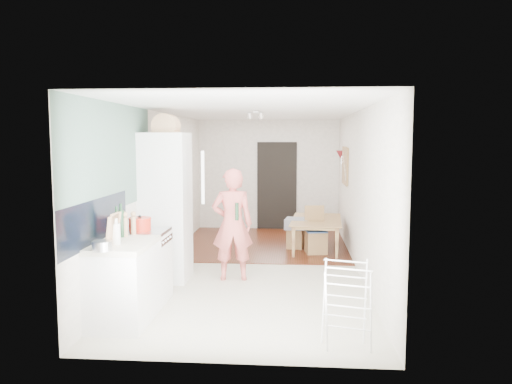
# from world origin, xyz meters

# --- Properties ---
(room_shell) EXTENTS (3.20, 7.00, 2.50)m
(room_shell) POSITION_xyz_m (0.00, 0.00, 1.25)
(room_shell) COLOR white
(room_shell) RESTS_ON ground
(floor) EXTENTS (3.20, 7.00, 0.01)m
(floor) POSITION_xyz_m (0.00, 0.00, 0.00)
(floor) COLOR beige
(floor) RESTS_ON ground
(wood_floor_overlay) EXTENTS (3.20, 3.30, 0.01)m
(wood_floor_overlay) POSITION_xyz_m (0.00, 1.85, 0.01)
(wood_floor_overlay) COLOR #551D15
(wood_floor_overlay) RESTS_ON room_shell
(sage_wall_panel) EXTENTS (0.02, 3.00, 1.30)m
(sage_wall_panel) POSITION_xyz_m (-1.59, -2.00, 1.85)
(sage_wall_panel) COLOR slate
(sage_wall_panel) RESTS_ON room_shell
(tile_splashback) EXTENTS (0.02, 1.90, 0.50)m
(tile_splashback) POSITION_xyz_m (-1.59, -2.55, 1.15)
(tile_splashback) COLOR black
(tile_splashback) RESTS_ON room_shell
(doorway_recess) EXTENTS (0.90, 0.04, 2.00)m
(doorway_recess) POSITION_xyz_m (0.20, 3.48, 1.00)
(doorway_recess) COLOR black
(doorway_recess) RESTS_ON room_shell
(base_cabinet) EXTENTS (0.60, 0.90, 0.86)m
(base_cabinet) POSITION_xyz_m (-1.30, -2.55, 0.43)
(base_cabinet) COLOR white
(base_cabinet) RESTS_ON room_shell
(worktop) EXTENTS (0.62, 0.92, 0.06)m
(worktop) POSITION_xyz_m (-1.30, -2.55, 0.89)
(worktop) COLOR beige
(worktop) RESTS_ON room_shell
(range_cooker) EXTENTS (0.60, 0.60, 0.88)m
(range_cooker) POSITION_xyz_m (-1.30, -1.80, 0.44)
(range_cooker) COLOR white
(range_cooker) RESTS_ON room_shell
(cooker_top) EXTENTS (0.60, 0.60, 0.04)m
(cooker_top) POSITION_xyz_m (-1.30, -1.80, 0.90)
(cooker_top) COLOR #B4B4B7
(cooker_top) RESTS_ON room_shell
(fridge_housing) EXTENTS (0.66, 0.66, 2.15)m
(fridge_housing) POSITION_xyz_m (-1.27, -0.78, 1.07)
(fridge_housing) COLOR white
(fridge_housing) RESTS_ON room_shell
(fridge_door) EXTENTS (0.14, 0.56, 0.70)m
(fridge_door) POSITION_xyz_m (-0.66, -1.08, 1.55)
(fridge_door) COLOR white
(fridge_door) RESTS_ON room_shell
(fridge_interior) EXTENTS (0.02, 0.52, 0.66)m
(fridge_interior) POSITION_xyz_m (-0.96, -0.78, 1.55)
(fridge_interior) COLOR white
(fridge_interior) RESTS_ON room_shell
(pinboard) EXTENTS (0.03, 0.90, 0.70)m
(pinboard) POSITION_xyz_m (1.58, 1.90, 1.55)
(pinboard) COLOR tan
(pinboard) RESTS_ON room_shell
(pinboard_frame) EXTENTS (0.00, 0.94, 0.74)m
(pinboard_frame) POSITION_xyz_m (1.57, 1.90, 1.55)
(pinboard_frame) COLOR #9D7D47
(pinboard_frame) RESTS_ON room_shell
(wall_sconce) EXTENTS (0.18, 0.18, 0.16)m
(wall_sconce) POSITION_xyz_m (1.54, 2.55, 1.75)
(wall_sconce) COLOR maroon
(wall_sconce) RESTS_ON room_shell
(person) EXTENTS (0.77, 0.56, 1.94)m
(person) POSITION_xyz_m (-0.30, -0.72, 0.97)
(person) COLOR #D5615A
(person) RESTS_ON floor
(dining_table) EXTENTS (0.87, 1.44, 0.49)m
(dining_table) POSITION_xyz_m (1.05, 1.40, 0.24)
(dining_table) COLOR #9D7D47
(dining_table) RESTS_ON floor
(dining_chair) EXTENTS (0.41, 0.41, 0.86)m
(dining_chair) POSITION_xyz_m (1.00, 1.05, 0.43)
(dining_chair) COLOR #9D7D47
(dining_chair) RESTS_ON floor
(stool) EXTENTS (0.34, 0.34, 0.39)m
(stool) POSITION_xyz_m (0.63, 1.44, 0.19)
(stool) COLOR #9D7D47
(stool) RESTS_ON floor
(grey_drape) EXTENTS (0.48, 0.48, 0.19)m
(grey_drape) POSITION_xyz_m (0.65, 1.41, 0.48)
(grey_drape) COLOR slate
(grey_drape) RESTS_ON stool
(drying_rack) EXTENTS (0.53, 0.50, 0.86)m
(drying_rack) POSITION_xyz_m (1.12, -3.05, 0.43)
(drying_rack) COLOR white
(drying_rack) RESTS_ON floor
(bread_bin) EXTENTS (0.37, 0.35, 0.19)m
(bread_bin) POSITION_xyz_m (-1.24, -0.80, 2.25)
(bread_bin) COLOR tan
(bread_bin) RESTS_ON fridge_housing
(red_casserole) EXTENTS (0.32, 0.32, 0.16)m
(red_casserole) POSITION_xyz_m (-1.32, -1.84, 1.00)
(red_casserole) COLOR red
(red_casserole) RESTS_ON cooker_top
(steel_pan) EXTENTS (0.22, 0.22, 0.10)m
(steel_pan) POSITION_xyz_m (-1.36, -2.98, 0.97)
(steel_pan) COLOR #B4B4B7
(steel_pan) RESTS_ON worktop
(held_bottle) EXTENTS (0.05, 0.05, 0.25)m
(held_bottle) POSITION_xyz_m (-0.21, -0.91, 1.04)
(held_bottle) COLOR #1A3C22
(held_bottle) RESTS_ON person
(bottle_a) EXTENTS (0.07, 0.07, 0.32)m
(bottle_a) POSITION_xyz_m (-1.41, -2.26, 1.08)
(bottle_a) COLOR #1A3C22
(bottle_a) RESTS_ON worktop
(bottle_b) EXTENTS (0.08, 0.08, 0.30)m
(bottle_b) POSITION_xyz_m (-1.45, -2.30, 1.07)
(bottle_b) COLOR #1A3C22
(bottle_b) RESTS_ON worktop
(bottle_c) EXTENTS (0.10, 0.10, 0.23)m
(bottle_c) POSITION_xyz_m (-1.32, -2.67, 1.03)
(bottle_c) COLOR silver
(bottle_c) RESTS_ON worktop
(pepper_mill_front) EXTENTS (0.08, 0.08, 0.23)m
(pepper_mill_front) POSITION_xyz_m (-1.37, -2.24, 1.03)
(pepper_mill_front) COLOR tan
(pepper_mill_front) RESTS_ON worktop
(pepper_mill_back) EXTENTS (0.06, 0.06, 0.22)m
(pepper_mill_back) POSITION_xyz_m (-1.32, -2.10, 1.03)
(pepper_mill_back) COLOR tan
(pepper_mill_back) RESTS_ON worktop
(chopping_boards) EXTENTS (0.08, 0.26, 0.35)m
(chopping_boards) POSITION_xyz_m (-1.35, -2.68, 1.09)
(chopping_boards) COLOR tan
(chopping_boards) RESTS_ON worktop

